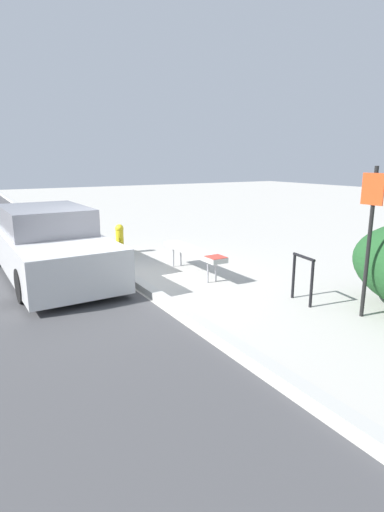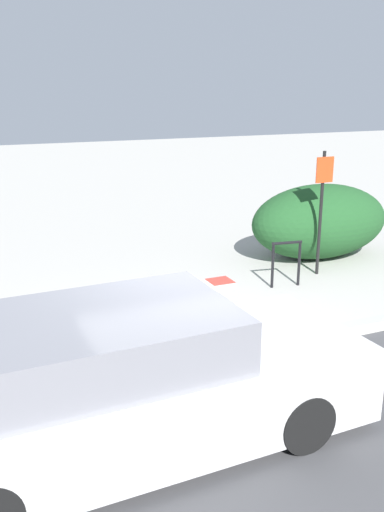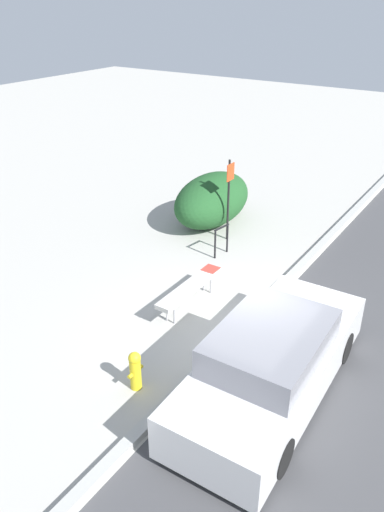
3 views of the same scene
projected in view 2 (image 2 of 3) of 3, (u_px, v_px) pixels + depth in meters
ground_plane at (194, 365)px, 7.26m from camera, size 60.00×60.00×0.00m
curb at (194, 360)px, 7.24m from camera, size 60.00×0.20×0.13m
bench at (169, 292)px, 8.41m from camera, size 2.08×0.35×0.55m
bike_rack at (286, 259)px, 9.96m from camera, size 0.55×0.14×0.83m
sign_post at (322, 202)px, 10.37m from camera, size 0.36×0.08×2.30m
shrub_hedge at (320, 221)px, 11.64m from camera, size 3.03×1.75×1.51m
parked_car_near at (127, 386)px, 5.46m from camera, size 4.78×1.88×1.44m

